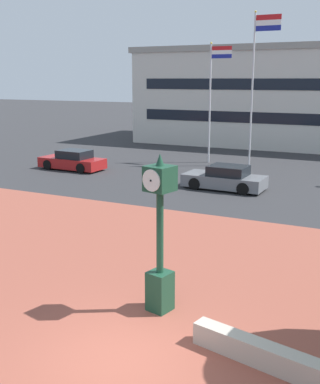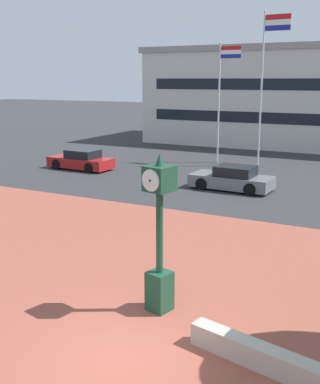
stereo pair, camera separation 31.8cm
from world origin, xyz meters
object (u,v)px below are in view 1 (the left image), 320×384
object	(u,v)px
flagpole_secondary	(255,77)
car_street_far	(225,179)
street_clock	(160,239)
civic_building	(310,96)
flagpole_primary	(212,94)
car_street_distant	(73,161)

from	to	relation	value
flagpole_secondary	car_street_far	bearing A→B (deg)	-85.40
street_clock	civic_building	size ratio (longest dim) A/B	0.13
flagpole_primary	flagpole_secondary	world-z (taller)	flagpole_secondary
street_clock	car_street_far	distance (m)	14.22
car_street_distant	flagpole_secondary	world-z (taller)	flagpole_secondary
car_street_far	civic_building	bearing A→B (deg)	-0.75
flagpole_secondary	civic_building	world-z (taller)	flagpole_secondary
street_clock	flagpole_primary	xyz separation A→B (m)	(-6.43, 21.44, 2.81)
flagpole_secondary	car_street_distant	bearing A→B (deg)	-147.46
car_street_far	civic_building	distance (m)	21.05
street_clock	car_street_far	world-z (taller)	street_clock
car_street_far	civic_building	size ratio (longest dim) A/B	0.14
flagpole_primary	civic_building	world-z (taller)	civic_building
flagpole_secondary	civic_building	distance (m)	13.33
car_street_far	civic_building	xyz separation A→B (m)	(0.95, 20.71, 3.69)
car_street_distant	flagpole_secondary	distance (m)	13.10
car_street_far	flagpole_primary	distance (m)	9.34
car_street_far	flagpole_secondary	world-z (taller)	flagpole_secondary
car_street_distant	flagpole_secondary	xyz separation A→B (m)	(10.10, 6.44, 5.31)
flagpole_primary	civic_building	xyz separation A→B (m)	(4.52, 13.13, -0.45)
car_street_far	flagpole_secondary	bearing A→B (deg)	6.48
street_clock	car_street_distant	distance (m)	20.26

